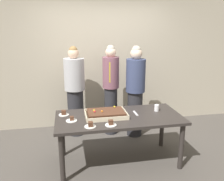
{
  "coord_description": "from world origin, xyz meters",
  "views": [
    {
      "loc": [
        -0.71,
        -3.12,
        1.98
      ],
      "look_at": [
        -0.07,
        0.15,
        1.08
      ],
      "focal_mm": 37.82,
      "sensor_mm": 36.0,
      "label": 1
    }
  ],
  "objects": [
    {
      "name": "person_striped_tie_right",
      "position": [
        -0.58,
        1.11,
        0.85
      ],
      "size": [
        0.37,
        0.37,
        1.66
      ],
      "rotation": [
        0.0,
        0.0,
        -1.22
      ],
      "color": "#28282D",
      "rests_on": "ground_plane"
    },
    {
      "name": "sheet_cake",
      "position": [
        -0.19,
        0.04,
        0.77
      ],
      "size": [
        0.59,
        0.42,
        0.1
      ],
      "color": "beige",
      "rests_on": "party_table"
    },
    {
      "name": "plated_slice_far_right",
      "position": [
        -0.18,
        -0.3,
        0.76
      ],
      "size": [
        0.15,
        0.15,
        0.07
      ],
      "color": "white",
      "rests_on": "party_table"
    },
    {
      "name": "cake_server_utensil",
      "position": [
        0.27,
        0.06,
        0.74
      ],
      "size": [
        0.03,
        0.2,
        0.01
      ],
      "primitive_type": "cube",
      "color": "silver",
      "rests_on": "party_table"
    },
    {
      "name": "plated_slice_far_left",
      "position": [
        -0.68,
        -0.05,
        0.75
      ],
      "size": [
        0.15,
        0.15,
        0.06
      ],
      "color": "white",
      "rests_on": "party_table"
    },
    {
      "name": "person_serving_front",
      "position": [
        0.5,
        0.86,
        0.87
      ],
      "size": [
        0.35,
        0.35,
        1.67
      ],
      "rotation": [
        0.0,
        0.0,
        -2.27
      ],
      "color": "#28282D",
      "rests_on": "ground_plane"
    },
    {
      "name": "party_table",
      "position": [
        0.0,
        0.0,
        0.65
      ],
      "size": [
        1.82,
        0.86,
        0.73
      ],
      "color": "#2D2826",
      "rests_on": "ground_plane"
    },
    {
      "name": "drink_cup_nearest",
      "position": [
        0.61,
        0.11,
        0.78
      ],
      "size": [
        0.07,
        0.07,
        0.1
      ],
      "primitive_type": "cylinder",
      "color": "white",
      "rests_on": "party_table"
    },
    {
      "name": "plated_slice_near_left",
      "position": [
        -0.79,
        0.2,
        0.76
      ],
      "size": [
        0.15,
        0.15,
        0.07
      ],
      "color": "white",
      "rests_on": "party_table"
    },
    {
      "name": "plated_slice_near_right",
      "position": [
        -0.45,
        -0.3,
        0.76
      ],
      "size": [
        0.15,
        0.15,
        0.07
      ],
      "color": "white",
      "rests_on": "party_table"
    },
    {
      "name": "interior_back_panel",
      "position": [
        0.0,
        1.6,
        1.5
      ],
      "size": [
        8.0,
        0.12,
        3.0
      ],
      "primitive_type": "cube",
      "color": "#B2A893",
      "rests_on": "ground_plane"
    },
    {
      "name": "ground_plane",
      "position": [
        0.0,
        0.0,
        0.0
      ],
      "size": [
        12.0,
        12.0,
        0.0
      ],
      "primitive_type": "plane",
      "color": "#4C4742"
    },
    {
      "name": "person_green_shirt_behind",
      "position": [
        0.07,
        1.03,
        0.88
      ],
      "size": [
        0.3,
        0.3,
        1.68
      ],
      "rotation": [
        0.0,
        0.0,
        -1.83
      ],
      "color": "#28282D",
      "rests_on": "ground_plane"
    }
  ]
}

